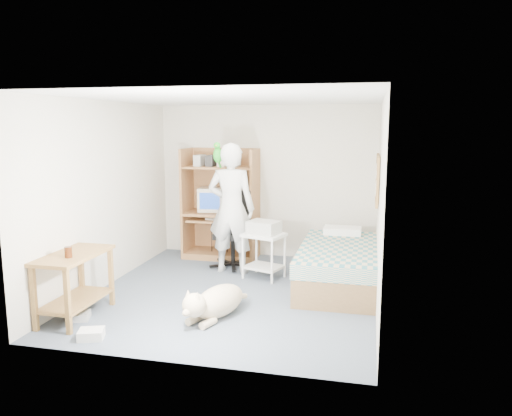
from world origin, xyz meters
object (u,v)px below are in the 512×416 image
(office_chair, at_px, (234,240))
(computer_hutch, at_px, (222,208))
(person, at_px, (231,208))
(bed, at_px, (339,265))
(side_desk, at_px, (75,276))
(dog, at_px, (215,302))
(printer_cart, at_px, (264,249))

(office_chair, bearing_deg, computer_hutch, 125.72)
(computer_hutch, bearing_deg, office_chair, -54.77)
(person, bearing_deg, office_chair, -80.54)
(bed, xyz_separation_m, side_desk, (-2.85, -1.82, 0.21))
(person, relative_size, dog, 1.73)
(computer_hutch, distance_m, printer_cart, 1.42)
(office_chair, height_order, dog, office_chair)
(office_chair, xyz_separation_m, printer_cart, (0.58, -0.51, 0.02))
(office_chair, relative_size, dog, 1.04)
(bed, xyz_separation_m, office_chair, (-1.65, 0.63, 0.13))
(printer_cart, bearing_deg, person, 178.62)
(side_desk, relative_size, office_chair, 0.86)
(computer_hutch, xyz_separation_m, dog, (0.71, -2.60, -0.63))
(office_chair, distance_m, person, 0.63)
(computer_hutch, bearing_deg, bed, -29.29)
(dog, distance_m, printer_cart, 1.63)
(computer_hutch, xyz_separation_m, side_desk, (-0.85, -2.94, -0.33))
(printer_cart, bearing_deg, computer_hutch, 151.61)
(computer_hutch, bearing_deg, dog, -74.73)
(office_chair, xyz_separation_m, person, (0.05, -0.31, 0.55))
(bed, height_order, side_desk, side_desk)
(side_desk, distance_m, office_chair, 2.72)
(computer_hutch, distance_m, office_chair, 0.73)
(computer_hutch, bearing_deg, printer_cart, -47.04)
(side_desk, bearing_deg, bed, 32.50)
(side_desk, relative_size, printer_cart, 1.53)
(office_chair, xyz_separation_m, dog, (0.36, -2.10, -0.22))
(computer_hutch, relative_size, printer_cart, 2.75)
(bed, height_order, person, person)
(computer_hutch, relative_size, dog, 1.62)
(bed, relative_size, side_desk, 2.02)
(bed, height_order, dog, bed)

